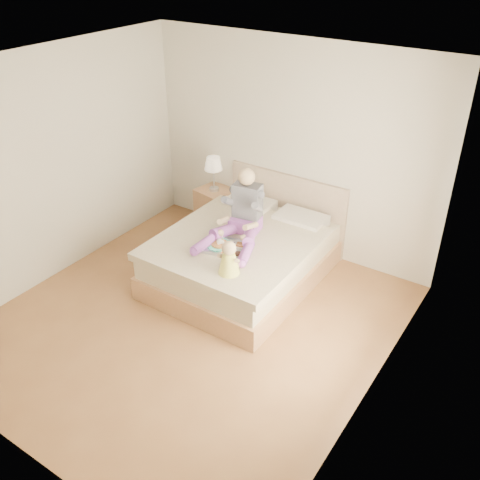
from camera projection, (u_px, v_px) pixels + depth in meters
The scene contains 7 objects.
room at pixel (192, 201), 5.09m from camera, with size 4.02×4.22×2.71m.
bed at pixel (246, 254), 6.50m from camera, with size 1.70×2.18×1.00m.
nightstand at pixel (216, 209), 7.57m from camera, with size 0.56×0.51×0.59m.
lamp at pixel (213, 165), 7.22m from camera, with size 0.24×0.24×0.49m.
adult at pixel (241, 217), 6.20m from camera, with size 0.68×1.02×0.81m.
tray at pixel (228, 246), 6.04m from camera, with size 0.56×0.49×0.14m.
baby at pixel (229, 260), 5.56m from camera, with size 0.25×0.34×0.38m.
Camera 1 is at (3.00, -3.53, 3.79)m, focal length 40.00 mm.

